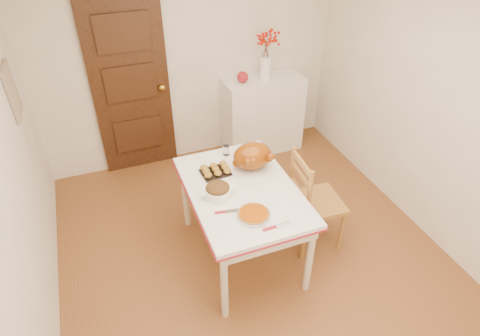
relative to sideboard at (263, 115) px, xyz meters
name	(u,v)px	position (x,y,z in m)	size (l,w,h in m)	color
floor	(256,260)	(-0.83, -1.78, -0.48)	(3.50, 4.00, 0.00)	brown
wall_back	(190,59)	(-0.83, 0.22, 0.77)	(3.50, 0.00, 2.50)	#EEE4CF
wall_left	(10,202)	(-2.58, -1.78, 0.77)	(0.00, 4.00, 2.50)	#EEE4CF
wall_right	(439,111)	(0.92, -1.78, 0.77)	(0.00, 4.00, 2.50)	#EEE4CF
door_back	(131,87)	(-1.53, 0.19, 0.55)	(0.85, 0.06, 2.06)	#412311
photo_board	(12,91)	(-2.56, -0.58, 1.02)	(0.03, 0.35, 0.45)	tan
sideboard	(263,115)	(0.00, 0.00, 0.00)	(0.97, 0.43, 0.97)	white
kitchen_table	(242,223)	(-0.92, -1.65, -0.09)	(0.91, 1.33, 0.80)	white
chair_oak	(317,200)	(-0.21, -1.73, 0.02)	(0.45, 0.45, 1.01)	#A37334
berry_vase	(266,56)	(0.01, 0.00, 0.77)	(0.29, 0.29, 0.57)	white
apple	(243,77)	(-0.27, 0.00, 0.55)	(0.13, 0.13, 0.13)	maroon
turkey_platter	(252,157)	(-0.74, -1.43, 0.44)	(0.41, 0.33, 0.26)	#984402
pumpkin_pie	(254,214)	(-0.97, -2.02, 0.34)	(0.26, 0.26, 0.05)	#993D00
stuffing_dish	(218,190)	(-1.14, -1.67, 0.37)	(0.29, 0.23, 0.11)	#452F10
rolls_tray	(216,170)	(-1.06, -1.37, 0.35)	(0.25, 0.20, 0.07)	#AB7C2C
pie_server	(277,226)	(-0.85, -2.18, 0.32)	(0.23, 0.07, 0.01)	silver
carving_knife	(230,211)	(-1.12, -1.89, 0.32)	(0.24, 0.06, 0.01)	silver
drinking_glass	(226,150)	(-0.88, -1.12, 0.36)	(0.06, 0.06, 0.10)	white
shaker_pair	(251,147)	(-0.63, -1.15, 0.36)	(0.09, 0.04, 0.09)	white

